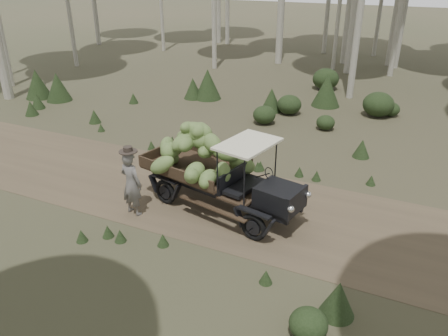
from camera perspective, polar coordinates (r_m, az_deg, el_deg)
The scene contains 5 objects.
ground at distance 12.34m, azimuth -8.20°, elevation -2.51°, with size 120.00×120.00×0.00m, color #473D2B.
dirt_track at distance 12.34m, azimuth -8.20°, elevation -2.49°, with size 70.00×4.00×0.01m, color brown.
banana_truck at distance 10.82m, azimuth -2.12°, elevation 0.92°, with size 4.52×2.41×2.21m.
farmer at distance 10.83m, azimuth -12.02°, elevation -1.91°, with size 0.66×0.51×1.81m.
undergrowth at distance 11.89m, azimuth -7.18°, elevation -0.54°, with size 22.80×25.37×1.40m.
Camera 1 is at (6.15, -9.04, 5.73)m, focal length 35.00 mm.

